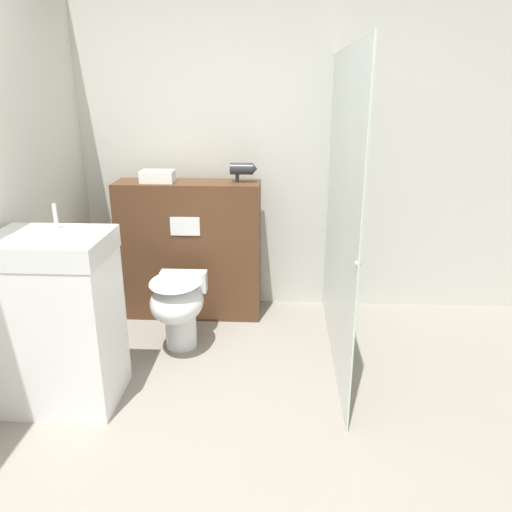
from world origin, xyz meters
name	(u,v)px	position (x,y,z in m)	size (l,w,h in m)	color
ground_plane	(219,485)	(0.00, 0.00, 0.00)	(12.00, 12.00, 0.00)	gray
wall_back	(248,154)	(0.00, 2.13, 1.25)	(8.00, 0.06, 2.50)	silver
partition_panel	(190,250)	(-0.44, 1.85, 0.54)	(1.10, 0.32, 1.08)	#51331E
shower_glass	(340,214)	(0.64, 1.25, 0.99)	(0.04, 1.70, 1.99)	silver
toilet	(178,304)	(-0.43, 1.26, 0.34)	(0.36, 0.54, 0.54)	white
sink_vanity	(59,321)	(-0.98, 0.64, 0.51)	(0.63, 0.49, 1.15)	white
hair_drier	(243,169)	(-0.02, 1.85, 1.18)	(0.20, 0.09, 0.15)	#2D2D33
folded_towel	(157,176)	(-0.66, 1.82, 1.12)	(0.24, 0.15, 0.09)	white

